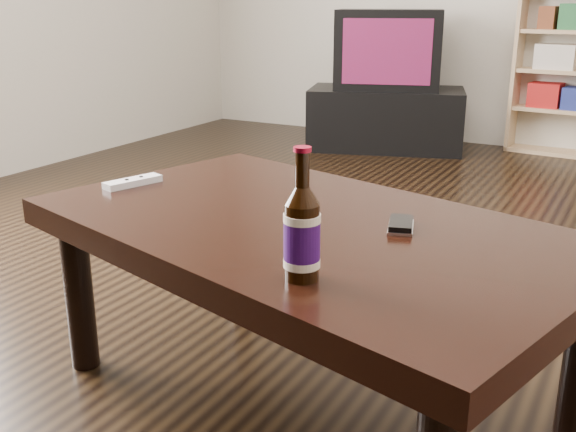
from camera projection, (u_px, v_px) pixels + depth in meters
The scene contains 8 objects.
floor at pixel (335, 302), 2.39m from camera, with size 5.00×6.00×0.01m, color black.
tv_stand at pixel (385, 119), 4.77m from camera, with size 1.06×0.53×0.42m, color black.
tv at pixel (389, 50), 4.63m from camera, with size 0.81×0.63×0.53m.
bookshelf at pixel (562, 67), 4.54m from camera, with size 0.63×0.33×1.12m.
coffee_table at pixel (304, 246), 1.66m from camera, with size 1.51×1.12×0.51m.
beer_bottle at pixel (302, 234), 1.27m from camera, with size 0.07×0.07×0.26m.
phone at pixel (401, 225), 1.58m from camera, with size 0.09×0.12×0.02m.
remote at pixel (133, 182), 1.95m from camera, with size 0.10×0.18×0.02m.
Camera 1 is at (0.90, -2.00, 1.02)m, focal length 42.00 mm.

